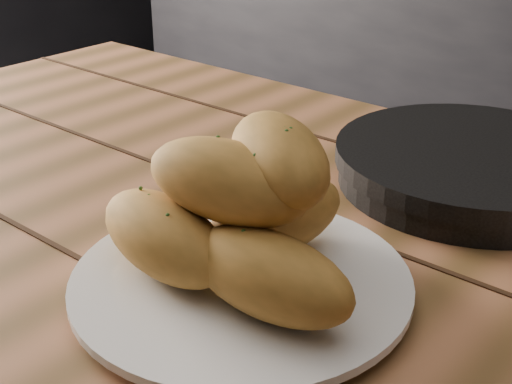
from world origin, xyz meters
name	(u,v)px	position (x,y,z in m)	size (l,w,h in m)	color
table	(280,356)	(0.43, -0.11, 0.66)	(1.59, 0.93, 0.75)	#9A5E39
plate	(241,284)	(0.42, -0.15, 0.76)	(0.29, 0.29, 0.02)	white
bread_rolls	(241,214)	(0.42, -0.15, 0.83)	(0.27, 0.22, 0.14)	#BF8335
skillet	(474,166)	(0.48, 0.19, 0.77)	(0.44, 0.31, 0.05)	black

